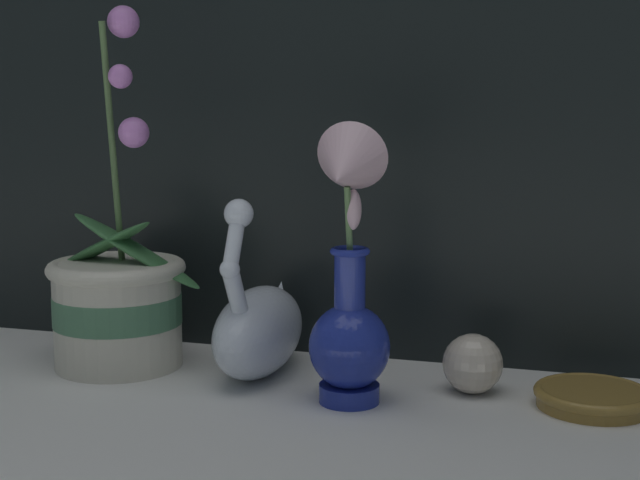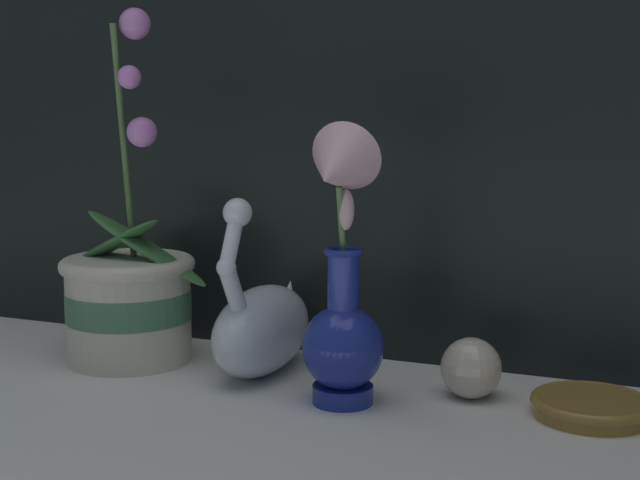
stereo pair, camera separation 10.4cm
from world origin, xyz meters
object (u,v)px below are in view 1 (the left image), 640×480
object	(u,v)px
amber_dish	(593,396)
blue_vase	(348,291)
glass_sphere	(473,364)
orchid_potted_plant	(118,299)
swan_figurine	(259,327)

from	to	relation	value
amber_dish	blue_vase	bearing A→B (deg)	-166.21
glass_sphere	orchid_potted_plant	bearing A→B (deg)	-177.94
orchid_potted_plant	glass_sphere	xyz separation A→B (m)	(0.44, 0.02, -0.05)
swan_figurine	amber_dish	distance (m)	0.40
amber_dish	swan_figurine	bearing A→B (deg)	178.15
orchid_potted_plant	swan_figurine	xyz separation A→B (m)	(0.18, 0.01, -0.03)
swan_figurine	blue_vase	world-z (taller)	blue_vase
orchid_potted_plant	amber_dish	world-z (taller)	orchid_potted_plant
swan_figurine	amber_dish	xyz separation A→B (m)	(0.39, -0.01, -0.05)
swan_figurine	glass_sphere	size ratio (longest dim) A/B	3.23
glass_sphere	amber_dish	xyz separation A→B (m)	(0.13, -0.01, -0.02)
swan_figurine	glass_sphere	world-z (taller)	swan_figurine
orchid_potted_plant	amber_dish	bearing A→B (deg)	0.14
blue_vase	orchid_potted_plant	bearing A→B (deg)	168.81
blue_vase	glass_sphere	bearing A→B (deg)	31.58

